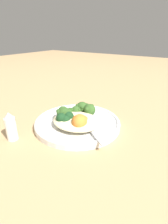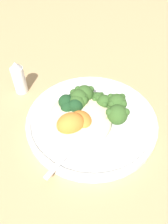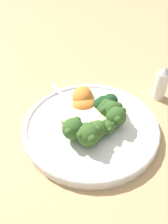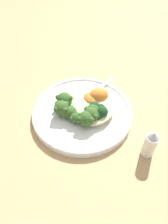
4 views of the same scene
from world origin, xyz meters
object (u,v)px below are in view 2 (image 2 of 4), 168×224
(broccoli_stalk_4, at_px, (97,105))
(spoon, at_px, (75,144))
(broccoli_stalk_0, at_px, (114,116))
(broccoli_stalk_7, at_px, (79,107))
(kale_tuft, at_px, (72,105))
(salt_shaker, at_px, (19,78))
(quinoa_mound, at_px, (80,118))
(broccoli_stalk_6, at_px, (80,101))
(sweet_potato_chunk_0, at_px, (81,121))
(sweet_potato_chunk_2, at_px, (82,123))
(sweet_potato_chunk_1, at_px, (71,124))
(broccoli_stalk_5, at_px, (85,97))
(broccoli_stalk_2, at_px, (107,106))
(broccoli_stalk_1, at_px, (115,105))
(plate, at_px, (92,120))
(broccoli_stalk_3, at_px, (101,107))

(broccoli_stalk_4, distance_m, spoon, 0.11)
(broccoli_stalk_4, bearing_deg, broccoli_stalk_0, -130.80)
(broccoli_stalk_7, height_order, spoon, broccoli_stalk_7)
(kale_tuft, height_order, salt_shaker, salt_shaker)
(quinoa_mound, height_order, broccoli_stalk_7, broccoli_stalk_7)
(broccoli_stalk_6, distance_m, sweet_potato_chunk_0, 0.05)
(spoon, bearing_deg, sweet_potato_chunk_2, -160.91)
(sweet_potato_chunk_0, distance_m, sweet_potato_chunk_1, 0.02)
(broccoli_stalk_5, xyz_separation_m, broccoli_stalk_7, (-0.03, 0.01, -0.00))
(broccoli_stalk_2, bearing_deg, kale_tuft, 124.05)
(kale_tuft, relative_size, spoon, 0.54)
(broccoli_stalk_5, relative_size, salt_shaker, 1.35)
(broccoli_stalk_0, bearing_deg, sweet_potato_chunk_0, 171.03)
(broccoli_stalk_1, bearing_deg, broccoli_stalk_2, 128.50)
(plate, distance_m, broccoli_stalk_2, 0.05)
(broccoli_stalk_5, bearing_deg, broccoli_stalk_7, 143.59)
(kale_tuft, bearing_deg, spoon, -175.05)
(plate, xyz_separation_m, sweet_potato_chunk_2, (-0.03, 0.02, 0.03))
(sweet_potato_chunk_1, bearing_deg, quinoa_mound, -35.23)
(quinoa_mound, bearing_deg, plate, -59.95)
(broccoli_stalk_4, relative_size, spoon, 0.87)
(broccoli_stalk_0, xyz_separation_m, spoon, (-0.06, 0.08, -0.02))
(broccoli_stalk_0, xyz_separation_m, broccoli_stalk_1, (0.03, -0.01, 0.00))
(broccoli_stalk_4, height_order, spoon, broccoli_stalk_4)
(broccoli_stalk_7, bearing_deg, broccoli_stalk_4, -107.76)
(sweet_potato_chunk_1, height_order, spoon, sweet_potato_chunk_1)
(plate, xyz_separation_m, sweet_potato_chunk_0, (-0.03, 0.02, 0.03))
(sweet_potato_chunk_1, bearing_deg, broccoli_stalk_6, -16.34)
(broccoli_stalk_2, height_order, broccoli_stalk_7, broccoli_stalk_7)
(broccoli_stalk_6, bearing_deg, kale_tuft, 89.17)
(broccoli_stalk_1, relative_size, sweet_potato_chunk_2, 1.97)
(quinoa_mound, relative_size, broccoli_stalk_5, 1.34)
(broccoli_stalk_3, height_order, salt_shaker, salt_shaker)
(broccoli_stalk_0, xyz_separation_m, kale_tuft, (0.03, 0.09, -0.00))
(broccoli_stalk_7, xyz_separation_m, spoon, (-0.09, 0.01, -0.01))
(broccoli_stalk_6, relative_size, broccoli_stalk_7, 1.22)
(sweet_potato_chunk_1, bearing_deg, broccoli_stalk_1, -60.17)
(broccoli_stalk_3, xyz_separation_m, sweet_potato_chunk_0, (-0.04, 0.04, 0.00))
(broccoli_stalk_5, relative_size, broccoli_stalk_6, 1.03)
(broccoli_stalk_2, relative_size, sweet_potato_chunk_0, 1.62)
(broccoli_stalk_4, bearing_deg, spoon, 165.57)
(broccoli_stalk_6, bearing_deg, broccoli_stalk_3, -130.76)
(sweet_potato_chunk_2, relative_size, spoon, 0.43)
(quinoa_mound, bearing_deg, kale_tuft, 26.56)
(broccoli_stalk_7, bearing_deg, plate, -148.27)
(broccoli_stalk_7, bearing_deg, broccoli_stalk_1, -122.55)
(broccoli_stalk_3, relative_size, broccoli_stalk_7, 1.00)
(broccoli_stalk_2, bearing_deg, broccoli_stalk_0, -128.90)
(broccoli_stalk_1, xyz_separation_m, broccoli_stalk_7, (-0.00, 0.08, -0.00))
(broccoli_stalk_4, xyz_separation_m, broccoli_stalk_6, (0.00, 0.04, 0.01))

